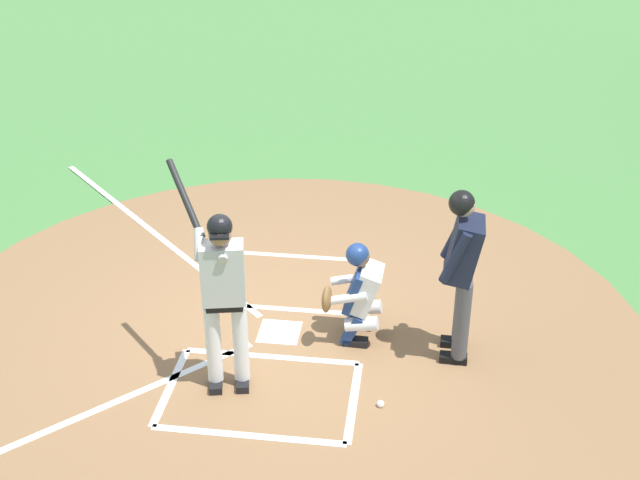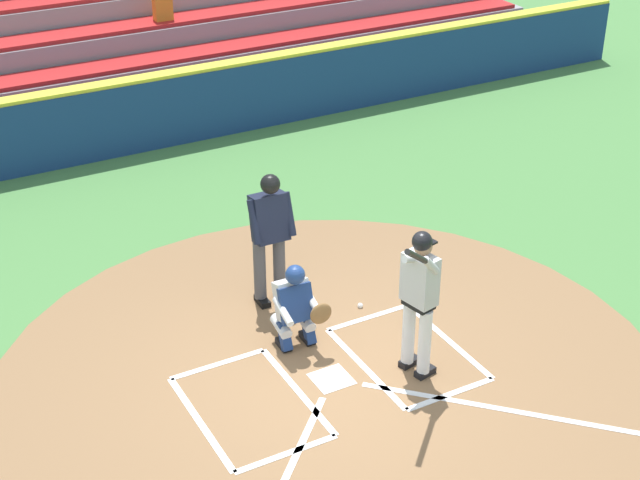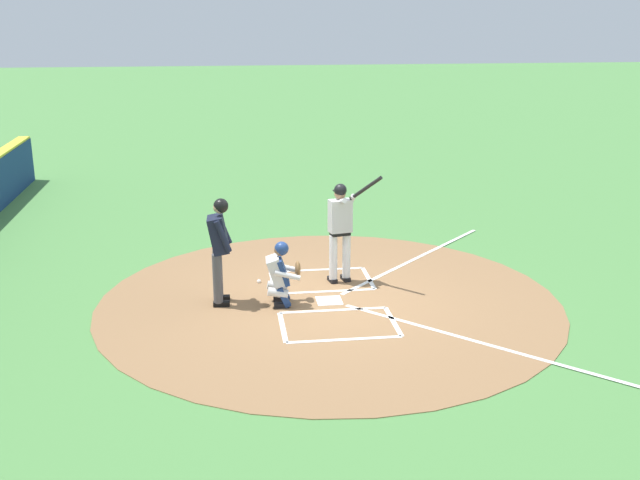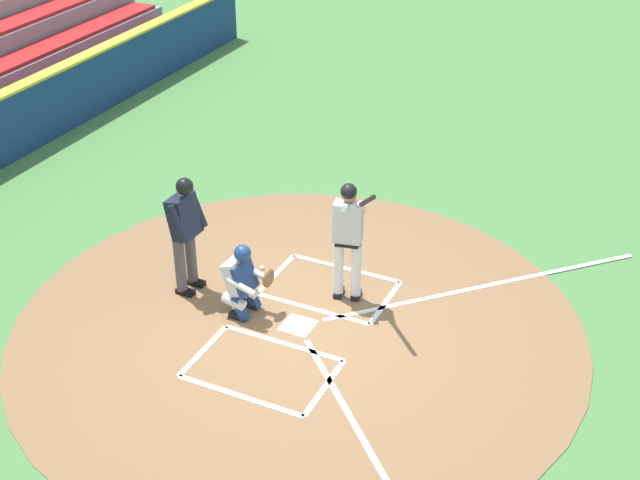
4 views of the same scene
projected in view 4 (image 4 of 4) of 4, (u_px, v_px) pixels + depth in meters
name	position (u px, v px, depth m)	size (l,w,h in m)	color
ground_plane	(298.00, 326.00, 12.30)	(120.00, 120.00, 0.00)	#4C8442
dirt_circle	(298.00, 326.00, 12.30)	(8.00, 8.00, 0.01)	olive
home_plate_and_chalk	(356.00, 342.00, 11.97)	(7.93, 4.91, 0.01)	white
batter	(349.00, 234.00, 12.34)	(0.85, 0.87, 2.13)	white
catcher	(243.00, 278.00, 12.29)	(0.59, 0.62, 1.13)	black
plate_umpire	(185.00, 227.00, 12.55)	(0.59, 0.42, 1.86)	#4C4C51
baseball	(262.00, 268.00, 13.55)	(0.07, 0.07, 0.07)	white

